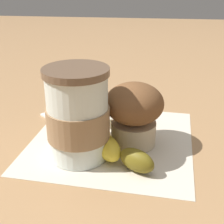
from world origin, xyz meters
TOP-DOWN VIEW (x-y plane):
  - ground_plane at (0.00, 0.00)m, footprint 3.00×3.00m
  - paper_napkin at (0.00, 0.00)m, footprint 0.29×0.29m
  - coffee_cup at (-0.05, 0.04)m, footprint 0.10×0.10m
  - muffin at (-0.01, -0.04)m, footprint 0.09×0.09m
  - banana at (-0.03, 0.01)m, footprint 0.19×0.13m
  - sugar_packet at (0.09, 0.13)m, footprint 0.06×0.06m

SIDE VIEW (x-z plane):
  - ground_plane at x=0.00m, z-range 0.00..0.00m
  - paper_napkin at x=0.00m, z-range 0.00..0.00m
  - sugar_packet at x=0.09m, z-range 0.00..0.01m
  - banana at x=-0.03m, z-range 0.00..0.04m
  - muffin at x=-0.01m, z-range 0.01..0.11m
  - coffee_cup at x=-0.05m, z-range 0.00..0.14m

